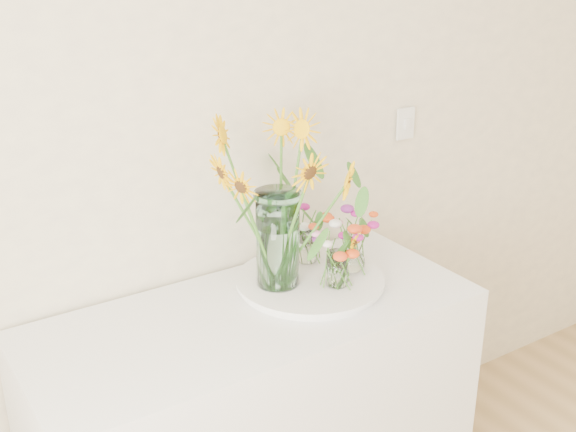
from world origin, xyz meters
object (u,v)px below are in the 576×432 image
(mason_jar, at_px, (278,239))
(counter, at_px, (257,431))
(small_vase_a, at_px, (337,270))
(small_vase_c, at_px, (307,245))
(tray, at_px, (310,283))
(small_vase_b, at_px, (353,255))

(mason_jar, bearing_deg, counter, -152.41)
(counter, height_order, mason_jar, mason_jar)
(counter, relative_size, mason_jar, 4.40)
(counter, xyz_separation_m, small_vase_a, (0.28, -0.05, 0.53))
(small_vase_a, xyz_separation_m, small_vase_c, (0.02, 0.20, 0.00))
(tray, distance_m, small_vase_a, 0.12)
(mason_jar, xyz_separation_m, small_vase_c, (0.17, 0.09, -0.10))
(small_vase_a, bearing_deg, counter, 170.58)
(small_vase_c, bearing_deg, small_vase_b, -58.07)
(counter, bearing_deg, tray, 9.96)
(small_vase_a, relative_size, small_vase_b, 0.99)
(mason_jar, height_order, small_vase_a, mason_jar)
(counter, xyz_separation_m, mason_jar, (0.13, 0.07, 0.63))
(counter, distance_m, mason_jar, 0.65)
(small_vase_b, bearing_deg, tray, 170.18)
(small_vase_a, relative_size, small_vase_c, 0.96)
(tray, xyz_separation_m, small_vase_b, (0.15, -0.03, 0.07))
(mason_jar, relative_size, small_vase_a, 2.69)
(counter, distance_m, small_vase_a, 0.60)
(small_vase_a, bearing_deg, mason_jar, 143.20)
(counter, height_order, small_vase_a, small_vase_a)
(tray, distance_m, mason_jar, 0.20)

